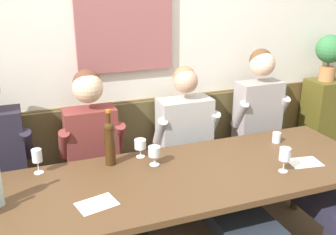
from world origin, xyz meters
The scene contains 17 objects.
room_wall_back centered at (0.00, 1.09, 1.40)m, with size 6.80×0.12×2.80m.
wood_wainscot_panel centered at (0.00, 1.04, 0.47)m, with size 6.80×0.03×0.95m, color brown.
wall_bench centered at (0.00, 0.83, 0.28)m, with size 2.96×0.42×0.94m.
dining_table centered at (0.00, 0.11, 0.66)m, with size 2.66×0.85×0.73m.
person_center_right_seat centered at (-0.39, 0.45, 0.63)m, with size 0.48×1.32×1.28m.
person_left_seat centered at (0.36, 0.44, 0.60)m, with size 0.53×1.31×1.24m.
person_center_left_seat centered at (1.04, 0.45, 0.65)m, with size 0.48×1.31×1.34m.
wine_bottle_green_tall centered at (-0.34, 0.41, 0.89)m, with size 0.07×0.07×0.38m.
wine_glass_left_end centered at (-0.79, 0.44, 0.84)m, with size 0.06×0.06×0.16m.
wine_glass_mid_left centered at (0.66, -0.08, 0.84)m, with size 0.07×0.07×0.16m.
wine_glass_by_bottle centered at (-0.07, 0.30, 0.82)m, with size 0.08×0.08×0.13m.
wine_glass_center_front centered at (-0.12, 0.44, 0.82)m, with size 0.08×0.08×0.13m.
water_tumbler_right centered at (0.90, 0.33, 0.77)m, with size 0.06×0.06×0.08m, color silver.
tasting_sheet_left_guest centered at (0.87, -0.02, 0.73)m, with size 0.21×0.15×0.00m, color white.
tasting_sheet_right_guest centered at (-0.51, -0.04, 0.73)m, with size 0.21×0.15×0.00m, color white.
corner_pedestal centered at (1.78, 0.86, 0.50)m, with size 0.28×0.28×0.99m, color #544C19.
potted_plant centered at (1.78, 0.86, 1.25)m, with size 0.25×0.25×0.42m.
Camera 1 is at (-0.80, -1.91, 1.90)m, focal length 42.08 mm.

